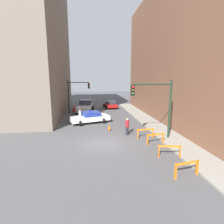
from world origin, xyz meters
The scene contains 17 objects.
ground_plane centered at (0.00, 0.00, 0.00)m, with size 120.00×120.00×0.00m, color #4C4C4F.
sidewalk_right centered at (6.20, 0.00, 0.06)m, with size 2.40×44.00×0.12m.
building_corner_left centered at (-12.00, 14.00, 10.41)m, with size 14.00×20.00×20.83m.
building_right centered at (13.40, 8.00, 8.61)m, with size 12.00×28.00×17.22m.
traffic_light_near centered at (4.73, 0.40, 3.53)m, with size 3.64×0.35×5.20m.
traffic_light_far centered at (-3.30, 13.98, 3.40)m, with size 3.44×0.35×5.20m.
police_car centered at (-1.11, 7.08, 0.72)m, with size 5.04×3.19×1.52m.
white_truck centered at (-1.90, 14.52, 0.91)m, with size 3.03×5.59×1.90m.
parked_car_near centered at (2.69, 17.96, 0.67)m, with size 2.56×4.46×1.31m.
pedestrian_crossing centered at (-2.34, 7.31, 0.86)m, with size 0.48×0.48×1.66m.
pedestrian_corner centered at (-3.29, 10.25, 0.86)m, with size 0.40×0.40×1.66m.
pedestrian_sidewalk centered at (2.41, 1.94, 0.86)m, with size 0.47×0.47×1.66m.
barrier_front centered at (4.12, -5.73, 0.62)m, with size 1.59×0.41×0.90m.
barrier_mid centered at (4.25, -3.31, 0.62)m, with size 1.58×0.42×0.90m.
barrier_back centered at (4.24, -0.71, 0.62)m, with size 1.59×0.39×0.90m.
barrier_corner centered at (3.87, 0.78, 0.62)m, with size 1.60×0.24×0.90m.
traffic_cone centered at (0.86, 3.68, 0.32)m, with size 0.36×0.36×0.66m.
Camera 1 is at (-1.12, -14.02, 5.40)m, focal length 28.00 mm.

